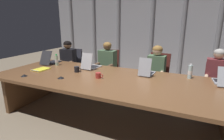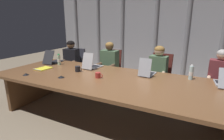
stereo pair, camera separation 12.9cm
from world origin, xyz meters
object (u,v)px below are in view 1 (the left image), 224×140
Objects in this scene: laptop_left_end at (51,61)px; spiral_notepad at (41,69)px; person_left_mid at (106,65)px; water_bottle_secondary at (57,60)px; office_chair_left_mid at (108,76)px; person_left_end at (67,61)px; person_center at (155,70)px; conference_mic_middle at (24,75)px; coffee_mug_near at (98,75)px; office_chair_right_mid at (215,91)px; person_right_mid at (216,77)px; laptop_right_mid at (222,80)px; conference_mic_left_side at (61,77)px; water_bottle_primary at (190,72)px; coffee_mug_far at (77,69)px; laptop_center at (147,71)px; office_chair_center at (156,82)px; laptop_left_mid at (91,65)px; office_chair_left_end at (72,71)px.

laptop_left_end reaches higher than spiral_notepad.
person_left_mid is (1.07, 0.60, -0.12)m from laptop_left_end.
person_left_mid is 1.09m from water_bottle_secondary.
person_left_end is (-1.10, -0.16, 0.30)m from office_chair_left_mid.
person_left_end is at bearing -86.50° from person_center.
laptop_left_end is 0.98m from conference_mic_middle.
person_left_mid is 1.18m from coffee_mug_near.
person_right_mid reaches higher than office_chair_right_mid.
laptop_right_mid is 3.18m from conference_mic_middle.
water_bottle_secondary reaches higher than spiral_notepad.
office_chair_right_mid is 8.29× the size of conference_mic_left_side.
person_right_mid is (3.29, 0.59, -0.13)m from laptop_left_end.
person_left_end is 4.87× the size of water_bottle_secondary.
office_chair_left_mid is 1.07× the size of office_chair_right_mid.
office_chair_left_mid is 4.00× the size of water_bottle_primary.
person_center reaches higher than coffee_mug_far.
laptop_center is 1.70× the size of water_bottle_secondary.
office_chair_left_mid reaches higher than conference_mic_left_side.
water_bottle_secondary reaches higher than coffee_mug_near.
laptop_right_mid is at bearing 62.23° from office_chair_center.
spiral_notepad is (-0.83, -0.50, -0.05)m from laptop_left_mid.
office_chair_left_mid is 3.05× the size of spiral_notepad.
person_left_end reaches higher than spiral_notepad.
person_right_mid is at bearing 92.41° from person_left_mid.
office_chair_left_end is at bearing -82.49° from office_chair_right_mid.
coffee_mug_far reaches higher than conference_mic_left_side.
coffee_mug_near is (1.52, -1.10, 0.11)m from person_left_end.
laptop_left_end is 1.26× the size of laptop_center.
office_chair_left_mid reaches higher than coffee_mug_near.
laptop_left_mid is 0.62m from person_left_mid.
coffee_mug_near is 0.94× the size of coffee_mug_far.
office_chair_left_mid is 1.00× the size of office_chair_center.
office_chair_right_mid is 3.24m from water_bottle_secondary.
laptop_left_mid is at bearing 35.11° from spiral_notepad.
person_center is 1.09m from person_right_mid.
office_chair_center is 1.20m from person_left_mid.
laptop_right_mid is 2.39m from coffee_mug_far.
person_center reaches higher than spiral_notepad.
person_center and person_right_mid have the same top height.
water_bottle_secondary is at bearing -67.30° from person_center.
office_chair_right_mid is 0.78× the size of person_right_mid.
person_right_mid is 10.61× the size of conference_mic_left_side.
office_chair_right_mid is at bearing 81.83° from office_chair_left_mid.
conference_mic_left_side reaches higher than spiral_notepad.
person_left_mid is (-2.26, -0.15, 0.33)m from office_chair_right_mid.
laptop_left_mid is at bearing 5.90° from water_bottle_secondary.
water_bottle_secondary reaches higher than coffee_mug_far.
laptop_left_end is 3.44m from office_chair_right_mid.
coffee_mug_far is at bearing 86.38° from conference_mic_left_side.
office_chair_left_end is 0.80× the size of person_left_end.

